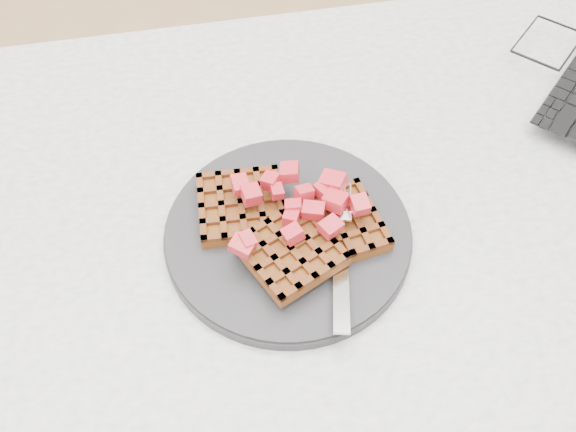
# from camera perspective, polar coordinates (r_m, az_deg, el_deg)

# --- Properties ---
(table) EXTENTS (1.20, 0.80, 0.75)m
(table) POSITION_cam_1_polar(r_m,az_deg,el_deg) (0.80, 3.05, -6.59)
(table) COLOR silver
(table) RESTS_ON ground
(plate) EXTENTS (0.27, 0.27, 0.02)m
(plate) POSITION_cam_1_polar(r_m,az_deg,el_deg) (0.69, 0.00, -1.57)
(plate) COLOR black
(plate) RESTS_ON table
(waffles) EXTENTS (0.20, 0.18, 0.03)m
(waffles) POSITION_cam_1_polar(r_m,az_deg,el_deg) (0.68, 0.08, -0.90)
(waffles) COLOR brown
(waffles) RESTS_ON plate
(strawberry_pile) EXTENTS (0.15, 0.15, 0.02)m
(strawberry_pile) POSITION_cam_1_polar(r_m,az_deg,el_deg) (0.66, 0.00, 0.73)
(strawberry_pile) COLOR maroon
(strawberry_pile) RESTS_ON waffles
(fork) EXTENTS (0.07, 0.18, 0.02)m
(fork) POSITION_cam_1_polar(r_m,az_deg,el_deg) (0.66, 4.71, -3.02)
(fork) COLOR silver
(fork) RESTS_ON plate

